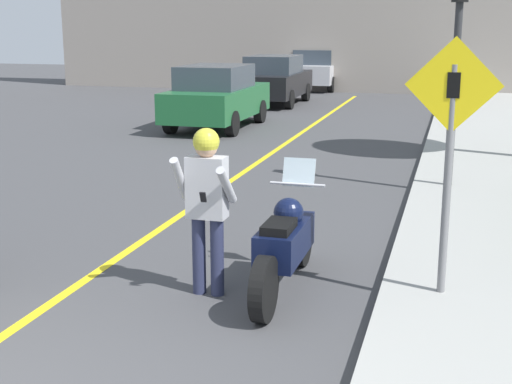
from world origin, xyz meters
TOP-DOWN VIEW (x-y plane):
  - road_center_line at (-0.60, 6.00)m, footprint 0.12×36.00m
  - motorcycle at (1.59, 3.30)m, footprint 0.62×2.32m
  - person_biker at (0.85, 2.97)m, footprint 0.59×0.48m
  - crossing_sign at (3.20, 3.32)m, footprint 0.91×0.08m
  - traffic_light at (3.17, 8.36)m, footprint 0.26×0.30m
  - parked_car_green at (-2.98, 14.46)m, footprint 1.88×4.20m
  - parked_car_black at (-2.91, 20.44)m, footprint 1.88×4.20m
  - parked_car_silver at (-2.60, 26.55)m, footprint 1.88×4.20m

SIDE VIEW (x-z plane):
  - road_center_line at x=-0.60m, z-range 0.00..0.01m
  - motorcycle at x=1.59m, z-range -0.14..1.16m
  - parked_car_green at x=-2.98m, z-range 0.02..1.70m
  - parked_car_black at x=-2.91m, z-range 0.02..1.70m
  - parked_car_silver at x=-2.60m, z-range 0.02..1.70m
  - person_biker at x=0.85m, z-range 0.20..1.96m
  - crossing_sign at x=3.20m, z-range 0.40..2.91m
  - traffic_light at x=3.17m, z-range 0.87..4.57m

